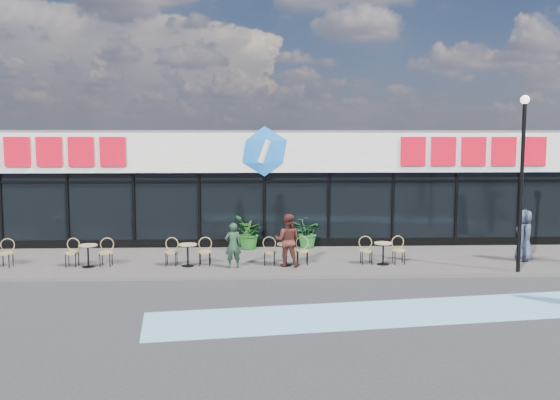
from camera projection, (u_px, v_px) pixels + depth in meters
name	position (u px, v px, depth m)	size (l,w,h in m)	color
ground	(268.00, 297.00, 16.07)	(120.00, 120.00, 0.00)	#28282B
sidewalk	(266.00, 261.00, 20.54)	(44.00, 5.00, 0.10)	#534D49
bike_lane	(430.00, 311.00, 14.74)	(14.00, 2.20, 0.01)	#6EB0CF
building	(263.00, 184.00, 25.70)	(30.60, 6.57, 4.75)	black
lamp_post	(522.00, 169.00, 18.33)	(0.28, 0.28, 5.51)	black
bistro_set_2	(89.00, 253.00, 19.39)	(1.54, 0.62, 0.90)	tan
bistro_set_3	(188.00, 252.00, 19.52)	(1.54, 0.62, 0.90)	tan
bistro_set_4	(286.00, 251.00, 19.65)	(1.54, 0.62, 0.90)	tan
bistro_set_5	(383.00, 250.00, 19.78)	(1.54, 0.62, 0.90)	tan
potted_plant_left	(249.00, 233.00, 22.40)	(1.14, 0.99, 1.26)	#1C5919
potted_plant_mid	(246.00, 234.00, 22.57)	(0.60, 0.48, 1.08)	#33651C
potted_plant_right	(306.00, 232.00, 22.74)	(1.08, 0.93, 1.20)	#1C6323
patron_left	(233.00, 245.00, 19.15)	(0.54, 0.35, 1.48)	#1D3424
patron_right	(287.00, 240.00, 19.38)	(0.84, 0.66, 1.73)	#49201A
pedestrian_a	(524.00, 235.00, 20.24)	(0.87, 0.56, 1.77)	#313C4D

